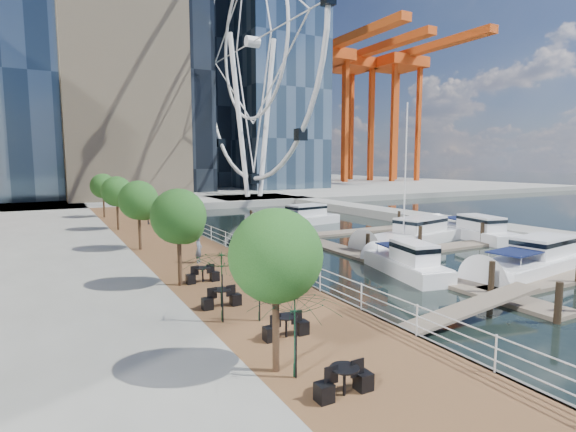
{
  "coord_description": "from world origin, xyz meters",
  "views": [
    {
      "loc": [
        -16.82,
        -16.67,
        6.83
      ],
      "look_at": [
        -1.73,
        11.08,
        3.0
      ],
      "focal_mm": 28.0,
      "sensor_mm": 36.0,
      "label": 1
    }
  ],
  "objects": [
    {
      "name": "ground",
      "position": [
        0.0,
        0.0,
        0.0
      ],
      "size": [
        520.0,
        520.0,
        0.0
      ],
      "primitive_type": "plane",
      "color": "black",
      "rests_on": "ground"
    },
    {
      "name": "boardwalk",
      "position": [
        -9.0,
        15.0,
        0.5
      ],
      "size": [
        6.0,
        60.0,
        1.0
      ],
      "primitive_type": "cube",
      "color": "brown",
      "rests_on": "ground"
    },
    {
      "name": "seawall",
      "position": [
        -6.0,
        15.0,
        0.5
      ],
      "size": [
        0.25,
        60.0,
        1.0
      ],
      "primitive_type": "cube",
      "color": "#595954",
      "rests_on": "ground"
    },
    {
      "name": "land_far",
      "position": [
        0.0,
        102.0,
        0.5
      ],
      "size": [
        200.0,
        114.0,
        1.0
      ],
      "primitive_type": "cube",
      "color": "gray",
      "rests_on": "ground"
    },
    {
      "name": "breakwater",
      "position": [
        20.0,
        20.0,
        0.5
      ],
      "size": [
        4.0,
        60.0,
        1.0
      ],
      "primitive_type": "cube",
      "color": "gray",
      "rests_on": "ground"
    },
    {
      "name": "pier",
      "position": [
        14.0,
        52.0,
        0.5
      ],
      "size": [
        14.0,
        12.0,
        1.0
      ],
      "primitive_type": "cube",
      "color": "gray",
      "rests_on": "ground"
    },
    {
      "name": "railing",
      "position": [
        -6.1,
        15.0,
        1.52
      ],
      "size": [
        0.1,
        60.0,
        1.05
      ],
      "primitive_type": null,
      "color": "white",
      "rests_on": "boardwalk"
    },
    {
      "name": "floating_docks",
      "position": [
        7.97,
        9.98,
        0.49
      ],
      "size": [
        16.0,
        34.0,
        2.6
      ],
      "color": "#6D6051",
      "rests_on": "ground"
    },
    {
      "name": "ferris_wheel",
      "position": [
        14.0,
        52.0,
        25.92
      ],
      "size": [
        5.8,
        45.6,
        47.8
      ],
      "color": "white",
      "rests_on": "ground"
    },
    {
      "name": "port_cranes",
      "position": [
        67.67,
        95.67,
        20.0
      ],
      "size": [
        40.0,
        52.0,
        38.0
      ],
      "color": "#D84C14",
      "rests_on": "ground"
    },
    {
      "name": "street_trees",
      "position": [
        -11.4,
        14.0,
        4.29
      ],
      "size": [
        2.6,
        42.6,
        4.6
      ],
      "color": "#3F2B1C",
      "rests_on": "ground"
    },
    {
      "name": "cafe_tables",
      "position": [
        -10.4,
        -2.0,
        1.37
      ],
      "size": [
        2.5,
        13.7,
        0.74
      ],
      "color": "black",
      "rests_on": "ground"
    },
    {
      "name": "yacht_foreground",
      "position": [
        9.6,
        0.01,
        0.0
      ],
      "size": [
        11.45,
        4.35,
        2.15
      ],
      "primitive_type": null,
      "rotation": [
        0.0,
        0.0,
        1.69
      ],
      "color": "white",
      "rests_on": "ground"
    },
    {
      "name": "pedestrian_near",
      "position": [
        -9.16,
        8.24,
        1.78
      ],
      "size": [
        0.64,
        0.68,
        1.56
      ],
      "primitive_type": "imported",
      "rotation": [
        0.0,
        0.0,
        0.92
      ],
      "color": "#535C6F",
      "rests_on": "boardwalk"
    },
    {
      "name": "pedestrian_mid",
      "position": [
        -7.28,
        17.01,
        1.76
      ],
      "size": [
        0.9,
        0.93,
        1.51
      ],
      "primitive_type": "imported",
      "rotation": [
        0.0,
        0.0,
        -2.21
      ],
      "color": "#9C8A6C",
      "rests_on": "boardwalk"
    },
    {
      "name": "pedestrian_far",
      "position": [
        -8.3,
        26.07,
        1.98
      ],
      "size": [
        1.24,
        0.95,
        1.96
      ],
      "primitive_type": "imported",
      "rotation": [
        0.0,
        0.0,
        2.67
      ],
      "color": "#30333C",
      "rests_on": "boardwalk"
    },
    {
      "name": "moored_yachts",
      "position": [
        8.93,
        11.29,
        0.0
      ],
      "size": [
        22.91,
        37.18,
        11.5
      ],
      "color": "silver",
      "rests_on": "ground"
    },
    {
      "name": "cafe_seating",
      "position": [
        -11.02,
        -3.41,
        2.22
      ],
      "size": [
        4.22,
        8.06,
        2.66
      ],
      "color": "#0E3420",
      "rests_on": "ground"
    }
  ]
}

